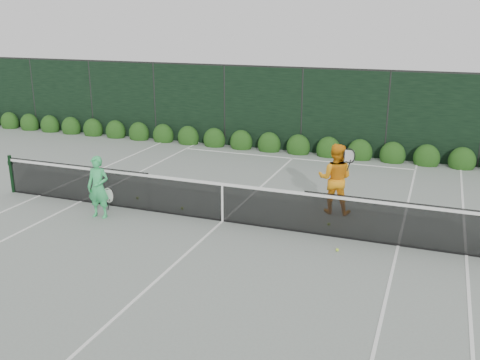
% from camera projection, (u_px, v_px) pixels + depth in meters
% --- Properties ---
extents(ground, '(80.00, 80.00, 0.00)m').
position_uv_depth(ground, '(223.00, 221.00, 12.95)').
color(ground, gray).
rests_on(ground, ground).
extents(tennis_net, '(12.90, 0.10, 1.07)m').
position_uv_depth(tennis_net, '(221.00, 201.00, 12.81)').
color(tennis_net, black).
rests_on(tennis_net, ground).
extents(player_woman, '(0.65, 0.41, 1.54)m').
position_uv_depth(player_woman, '(98.00, 187.00, 13.03)').
color(player_woman, '#3AC66B').
rests_on(player_woman, ground).
extents(player_man, '(0.95, 0.72, 1.78)m').
position_uv_depth(player_man, '(335.00, 179.00, 13.30)').
color(player_man, orange).
rests_on(player_man, ground).
extents(court_lines, '(11.03, 23.83, 0.01)m').
position_uv_depth(court_lines, '(223.00, 221.00, 12.95)').
color(court_lines, white).
rests_on(court_lines, ground).
extents(windscreen_fence, '(32.00, 21.07, 3.06)m').
position_uv_depth(windscreen_fence, '(167.00, 196.00, 10.09)').
color(windscreen_fence, black).
rests_on(windscreen_fence, ground).
extents(hedge_row, '(31.66, 0.65, 0.94)m').
position_uv_depth(hedge_row, '(298.00, 147.00, 19.28)').
color(hedge_row, '#17380F').
rests_on(hedge_row, ground).
extents(tennis_balls, '(5.80, 1.50, 0.07)m').
position_uv_depth(tennis_balls, '(239.00, 218.00, 13.06)').
color(tennis_balls, '#C7F736').
rests_on(tennis_balls, ground).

